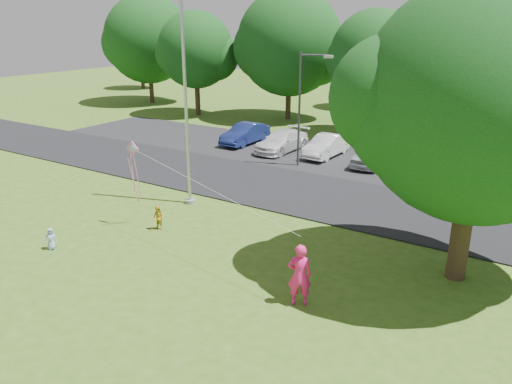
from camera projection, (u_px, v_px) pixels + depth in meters
The scene contains 14 objects.
ground at pixel (176, 264), 17.14m from camera, with size 120.00×120.00×0.00m, color #385B18.
park_road at pixel (299, 191), 24.30m from camera, with size 60.00×6.00×0.06m, color black.
parking_strip at pixel (350, 161), 29.48m from camera, with size 42.00×7.00×0.06m, color black.
flagpole at pixel (186, 112), 21.53m from camera, with size 0.50×0.50×10.00m.
street_lamp at pixel (304, 100), 27.29m from camera, with size 1.73×0.71×6.34m.
trash_can at pixel (398, 177), 25.15m from camera, with size 0.53×0.53×0.84m.
big_tree at pixel (475, 107), 14.48m from camera, with size 8.14×7.21×9.31m.
tree_row at pixel (427, 54), 33.77m from camera, with size 64.35×11.94×10.88m.
horizon_trees at pixel (487, 67), 40.67m from camera, with size 77.46×7.20×7.02m.
parked_cars at pixel (366, 151), 28.85m from camera, with size 17.27×5.24×1.45m.
woman at pixel (300, 275), 14.45m from camera, with size 0.70×0.46×1.93m, color #F72177.
child_yellow at pixel (158, 218), 19.80m from camera, with size 0.48×0.38×0.99m, color gold.
child_blue at pixel (51, 239), 18.14m from camera, with size 0.40×0.26×0.83m, color #8FB3DC.
kite at pixel (137, 161), 19.32m from camera, with size 8.62×2.04×2.61m.
Camera 1 is at (10.57, -11.50, 7.98)m, focal length 35.00 mm.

